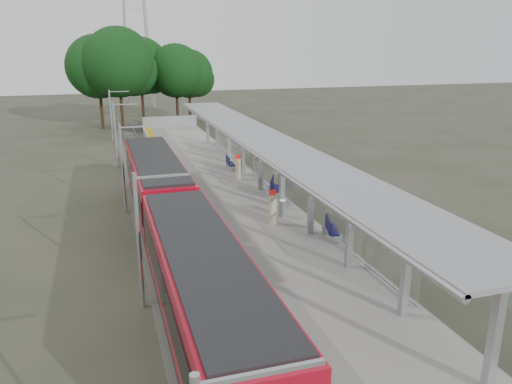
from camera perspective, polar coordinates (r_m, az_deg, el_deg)
trackbed at (r=32.57m, az=-11.58°, el=-1.21°), size 3.00×70.00×0.24m
platform at (r=33.15m, az=-3.87°, el=0.09°), size 6.00×50.00×1.00m
tactile_strip at (r=32.54m, az=-8.26°, el=0.58°), size 0.60×50.00×0.02m
end_fence at (r=56.98m, az=-9.81°, el=7.95°), size 6.00×0.10×1.20m
train at (r=23.18m, az=-9.41°, el=-3.37°), size 2.74×27.60×3.62m
canopy at (r=29.11m, az=0.84°, el=5.32°), size 3.27×38.00×3.66m
tree_cluster at (r=64.36m, az=-13.28°, el=13.73°), size 18.16×13.71×11.91m
catenary_masts at (r=30.78m, az=-14.85°, el=2.93°), size 2.08×48.16×5.40m
bench_near at (r=23.77m, az=8.49°, el=-4.10°), size 0.88×1.60×1.05m
bench_mid at (r=30.08m, az=2.07°, el=0.63°), size 1.19×1.78×1.18m
bench_far at (r=36.62m, az=-3.07°, el=3.38°), size 0.57×1.54×1.03m
info_pillar_near at (r=25.41m, az=1.89°, el=-1.98°), size 0.41×0.41×1.83m
info_pillar_far at (r=33.96m, az=-2.06°, el=2.67°), size 0.38×0.38×1.68m
litter_bin at (r=26.59m, az=3.08°, el=-1.90°), size 0.52×0.52×0.92m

